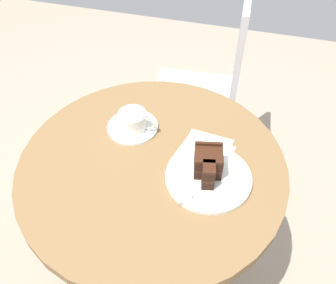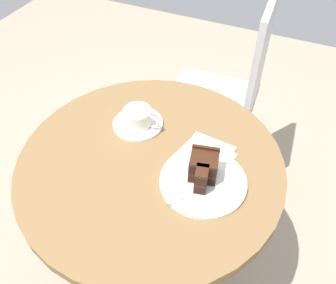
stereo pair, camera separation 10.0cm
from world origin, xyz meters
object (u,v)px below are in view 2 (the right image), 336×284
at_px(cake_slice, 203,168).
at_px(napkin, 204,156).
at_px(saucer, 138,124).
at_px(cafe_chair, 233,87).
at_px(fork, 191,200).
at_px(teaspoon, 134,133).
at_px(cake_plate, 203,182).
at_px(coffee_cup, 138,117).

relative_size(cake_slice, napkin, 0.60).
relative_size(saucer, cafe_chair, 0.16).
bearing_deg(napkin, fork, -81.96).
relative_size(saucer, napkin, 0.87).
height_order(teaspoon, cake_plate, teaspoon).
relative_size(teaspoon, fork, 0.57).
relative_size(saucer, cake_plate, 0.67).
bearing_deg(napkin, teaspoon, -178.01).
distance_m(coffee_cup, cafe_chair, 0.60).
bearing_deg(napkin, cafe_chair, 96.24).
xyz_separation_m(teaspoon, fork, (0.24, -0.16, 0.00)).
distance_m(fork, napkin, 0.17).
distance_m(teaspoon, cake_slice, 0.26).
xyz_separation_m(cake_slice, cafe_chair, (-0.08, 0.65, -0.21)).
distance_m(cake_slice, cafe_chair, 0.69).
height_order(fork, napkin, fork).
bearing_deg(teaspoon, cake_slice, 120.29).
relative_size(cake_slice, cafe_chair, 0.11).
xyz_separation_m(saucer, cake_plate, (0.26, -0.13, 0.00)).
relative_size(coffee_cup, cake_plate, 0.50).
distance_m(saucer, coffee_cup, 0.04).
height_order(saucer, napkin, saucer).
distance_m(saucer, napkin, 0.24).
relative_size(cake_slice, fork, 0.73).
distance_m(cake_plate, cafe_chair, 0.69).
relative_size(napkin, cafe_chair, 0.19).
height_order(cake_plate, cafe_chair, cafe_chair).
bearing_deg(cake_plate, napkin, 107.51).
bearing_deg(cafe_chair, fork, 2.79).
distance_m(saucer, cafe_chair, 0.58).
distance_m(cake_plate, fork, 0.07).
bearing_deg(napkin, cake_plate, -72.49).
relative_size(teaspoon, cake_slice, 0.78).
bearing_deg(saucer, cafe_chair, 71.93).
distance_m(coffee_cup, teaspoon, 0.05).
xyz_separation_m(saucer, cake_slice, (0.26, -0.12, 0.04)).
xyz_separation_m(teaspoon, napkin, (0.22, 0.01, -0.01)).
bearing_deg(cake_slice, teaspoon, 163.20).
height_order(coffee_cup, fork, coffee_cup).
bearing_deg(coffee_cup, cake_slice, -24.83).
bearing_deg(teaspoon, saucer, -117.90).
distance_m(napkin, cafe_chair, 0.60).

